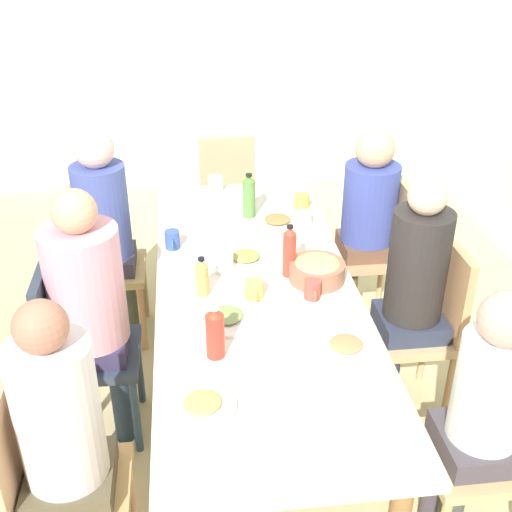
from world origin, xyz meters
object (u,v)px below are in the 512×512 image
at_px(chair_1, 379,244).
at_px(person_5, 65,432).
at_px(chair_4, 229,198).
at_px(cup_6, 216,184).
at_px(person_2, 105,220).
at_px(plate_0, 226,318).
at_px(plate_2, 346,346).
at_px(cup_1, 304,218).
at_px(bottle_2, 249,197).
at_px(cup_4, 302,202).
at_px(bottle_3, 215,333).
at_px(person_3, 413,282).
at_px(chair_2, 94,260).
at_px(plate_3, 277,221).
at_px(person_0, 484,406).
at_px(plate_4, 246,258).
at_px(bottle_1, 202,277).
at_px(cup_5, 313,290).
at_px(dining_table, 256,300).
at_px(bottle_0, 289,252).
at_px(person_6, 89,297).
at_px(person_1, 367,210).
at_px(chair_3, 426,320).
at_px(plate_1, 203,405).
at_px(chair_5, 47,480).
at_px(chair_0, 500,439).
at_px(chair_6, 76,344).
at_px(bowl_0, 317,270).
at_px(cup_3, 172,240).
at_px(cup_0, 254,289).
at_px(cup_2, 224,262).

distance_m(chair_1, person_5, 2.22).
bearing_deg(chair_4, cup_6, -13.22).
distance_m(person_2, plate_0, 1.19).
bearing_deg(plate_2, person_5, -74.64).
xyz_separation_m(cup_1, bottle_2, (-0.13, -0.28, 0.08)).
bearing_deg(cup_4, bottle_3, -23.84).
distance_m(person_3, cup_4, 0.88).
xyz_separation_m(chair_2, plate_3, (0.18, 1.01, 0.27)).
xyz_separation_m(person_0, plate_4, (-1.01, -0.75, 0.09)).
relative_size(plate_3, cup_6, 2.11).
xyz_separation_m(plate_0, bottle_1, (-0.21, -0.08, 0.07)).
bearing_deg(cup_5, bottle_3, -51.45).
relative_size(dining_table, cup_5, 22.02).
bearing_deg(plate_0, bottle_0, 136.38).
height_order(person_6, plate_3, person_6).
distance_m(person_1, person_6, 1.66).
distance_m(chair_3, plate_1, 1.36).
relative_size(chair_1, chair_2, 1.00).
distance_m(chair_5, bottle_0, 1.36).
xyz_separation_m(chair_3, plate_0, (0.26, -0.98, 0.27)).
relative_size(person_0, bottle_1, 6.36).
relative_size(chair_0, chair_2, 1.00).
bearing_deg(plate_1, bottle_1, 177.33).
height_order(bottle_0, bottle_3, bottle_0).
height_order(person_2, person_5, person_2).
height_order(person_1, chair_6, person_1).
bearing_deg(person_0, plate_4, -143.45).
height_order(chair_6, bottle_2, bottle_2).
xyz_separation_m(chair_4, cup_1, (0.97, 0.32, 0.29)).
distance_m(chair_5, plate_0, 0.89).
bearing_deg(chair_4, plate_0, -4.90).
bearing_deg(chair_3, cup_4, -148.98).
height_order(chair_4, plate_4, chair_4).
height_order(person_5, plate_4, person_5).
relative_size(chair_2, bottle_2, 3.66).
bearing_deg(bowl_0, chair_5, -54.02).
relative_size(chair_5, bottle_3, 4.08).
xyz_separation_m(chair_6, plate_2, (0.51, 1.11, 0.27)).
xyz_separation_m(person_3, chair_6, (0.00, -1.55, -0.22)).
relative_size(cup_3, bottle_0, 0.43).
height_order(chair_3, cup_0, chair_3).
relative_size(chair_2, bottle_1, 4.95).
bearing_deg(plate_3, chair_6, -58.90).
distance_m(cup_2, bottle_1, 0.22).
xyz_separation_m(person_3, plate_0, (0.26, -0.89, 0.05)).
distance_m(person_2, person_5, 1.57).
bearing_deg(chair_0, plate_4, -140.18).
height_order(person_1, person_2, person_2).
bearing_deg(person_5, cup_2, 147.06).
xyz_separation_m(cup_0, bottle_0, (-0.17, 0.18, 0.08)).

